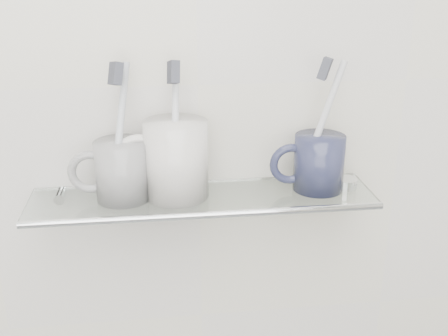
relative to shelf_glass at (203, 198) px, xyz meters
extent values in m
plane|color=beige|center=(0.00, 0.06, 0.15)|extent=(2.50, 0.00, 2.50)
cube|color=silver|center=(0.00, 0.00, 0.00)|extent=(0.50, 0.12, 0.01)
cylinder|color=silver|center=(0.00, -0.06, 0.00)|extent=(0.50, 0.01, 0.01)
cylinder|color=silver|center=(-0.21, 0.05, -0.01)|extent=(0.02, 0.03, 0.02)
cylinder|color=silver|center=(0.21, 0.05, -0.01)|extent=(0.02, 0.03, 0.02)
cylinder|color=white|center=(-0.11, 0.00, 0.05)|extent=(0.09, 0.09, 0.09)
torus|color=white|center=(-0.16, 0.00, 0.05)|extent=(0.06, 0.01, 0.06)
cylinder|color=silver|center=(-0.11, 0.00, 0.10)|extent=(0.04, 0.06, 0.19)
cube|color=#383A44|center=(-0.11, 0.00, 0.19)|extent=(0.02, 0.03, 0.04)
cylinder|color=white|center=(-0.04, 0.00, 0.06)|extent=(0.10, 0.10, 0.11)
torus|color=white|center=(-0.09, 0.00, 0.06)|extent=(0.08, 0.01, 0.08)
cylinder|color=silver|center=(-0.04, 0.00, 0.10)|extent=(0.02, 0.07, 0.19)
cube|color=#383A44|center=(-0.04, 0.00, 0.19)|extent=(0.02, 0.03, 0.04)
cylinder|color=#202340|center=(0.17, 0.00, 0.05)|extent=(0.09, 0.09, 0.08)
torus|color=#202340|center=(0.13, 0.00, 0.05)|extent=(0.06, 0.01, 0.06)
cylinder|color=silver|center=(0.17, 0.00, 0.10)|extent=(0.07, 0.02, 0.19)
cube|color=#383A44|center=(0.17, 0.00, 0.19)|extent=(0.03, 0.03, 0.03)
cylinder|color=silver|center=(0.22, 0.00, 0.01)|extent=(0.03, 0.03, 0.01)
camera|label=1|loc=(-0.06, -0.75, 0.33)|focal=45.00mm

